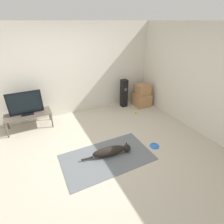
% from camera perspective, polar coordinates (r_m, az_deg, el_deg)
% --- Properties ---
extents(ground_plane, '(12.00, 12.00, 0.00)m').
position_cam_1_polar(ground_plane, '(3.93, -4.09, -12.83)').
color(ground_plane, '#BCB29E').
extents(wall_back, '(8.00, 0.06, 2.55)m').
position_cam_1_polar(wall_back, '(5.16, -13.99, 12.66)').
color(wall_back, beige).
rests_on(wall_back, ground_plane).
extents(wall_right, '(0.06, 8.00, 2.55)m').
position_cam_1_polar(wall_right, '(4.79, 25.69, 9.61)').
color(wall_right, beige).
rests_on(wall_right, ground_plane).
extents(area_rug, '(1.85, 1.05, 0.01)m').
position_cam_1_polar(area_rug, '(3.78, -1.53, -14.57)').
color(area_rug, slate).
rests_on(area_rug, ground_plane).
extents(dog, '(1.07, 0.28, 0.22)m').
position_cam_1_polar(dog, '(3.77, -0.11, -12.55)').
color(dog, black).
rests_on(dog, area_rug).
extents(frisbee, '(0.21, 0.21, 0.03)m').
position_cam_1_polar(frisbee, '(4.17, 13.69, -10.70)').
color(frisbee, blue).
rests_on(frisbee, ground_plane).
extents(cardboard_box_lower, '(0.50, 0.51, 0.41)m').
position_cam_1_polar(cardboard_box_lower, '(5.93, 9.63, 4.06)').
color(cardboard_box_lower, '#A87A4C').
rests_on(cardboard_box_lower, ground_plane).
extents(cardboard_box_upper, '(0.41, 0.41, 0.31)m').
position_cam_1_polar(cardboard_box_upper, '(5.82, 10.00, 7.33)').
color(cardboard_box_upper, '#A87A4C').
rests_on(cardboard_box_upper, cardboard_box_lower).
extents(floor_speaker, '(0.19, 0.20, 0.90)m').
position_cam_1_polar(floor_speaker, '(5.71, 3.91, 6.13)').
color(floor_speaker, black).
rests_on(floor_speaker, ground_plane).
extents(tv_stand, '(1.12, 0.50, 0.42)m').
position_cam_1_polar(tv_stand, '(4.99, -25.67, -1.01)').
color(tv_stand, brown).
rests_on(tv_stand, ground_plane).
extents(tv, '(0.81, 0.20, 0.60)m').
position_cam_1_polar(tv, '(4.85, -26.48, 2.49)').
color(tv, black).
rests_on(tv, tv_stand).
extents(tennis_ball_by_boxes, '(0.07, 0.07, 0.07)m').
position_cam_1_polar(tennis_ball_by_boxes, '(5.41, 7.77, -0.23)').
color(tennis_ball_by_boxes, '#C6E033').
rests_on(tennis_ball_by_boxes, ground_plane).
extents(tennis_ball_near_speaker, '(0.07, 0.07, 0.07)m').
position_cam_1_polar(tennis_ball_near_speaker, '(5.76, 7.04, 1.66)').
color(tennis_ball_near_speaker, '#C6E033').
rests_on(tennis_ball_near_speaker, ground_plane).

